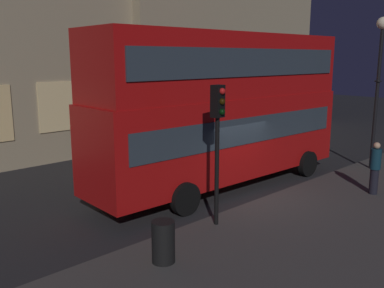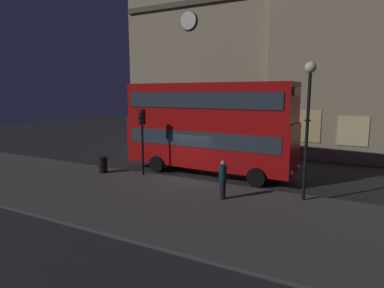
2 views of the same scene
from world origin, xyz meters
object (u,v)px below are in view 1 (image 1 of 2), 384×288
(double_decker_bus, at_px, (223,104))
(traffic_light_far_side, at_px, (307,87))
(street_lamp, at_px, (380,62))
(pedestrian, at_px, (375,167))
(traffic_light_near_kerb, at_px, (218,126))
(litter_bin, at_px, (163,242))

(double_decker_bus, height_order, traffic_light_far_side, double_decker_bus)
(street_lamp, bearing_deg, pedestrian, -154.96)
(traffic_light_far_side, bearing_deg, pedestrian, 45.80)
(traffic_light_near_kerb, relative_size, litter_bin, 3.98)
(traffic_light_far_side, xyz_separation_m, litter_bin, (-16.66, -6.70, -2.33))
(street_lamp, xyz_separation_m, pedestrian, (-3.30, -1.54, -3.43))
(traffic_light_far_side, bearing_deg, double_decker_bus, 20.04)
(traffic_light_far_side, height_order, litter_bin, traffic_light_far_side)
(pedestrian, height_order, litter_bin, pedestrian)
(pedestrian, relative_size, litter_bin, 1.84)
(double_decker_bus, relative_size, traffic_light_far_side, 2.61)
(street_lamp, height_order, pedestrian, street_lamp)
(double_decker_bus, distance_m, traffic_light_far_side, 11.74)
(litter_bin, bearing_deg, double_decker_bus, 30.32)
(double_decker_bus, xyz_separation_m, pedestrian, (2.82, -4.34, -2.02))
(pedestrian, bearing_deg, street_lamp, -142.52)
(traffic_light_near_kerb, distance_m, pedestrian, 6.36)
(pedestrian, bearing_deg, double_decker_bus, -44.55)
(traffic_light_near_kerb, distance_m, traffic_light_far_side, 15.41)
(double_decker_bus, xyz_separation_m, traffic_light_near_kerb, (-2.98, -2.52, -0.17))
(pedestrian, xyz_separation_m, litter_bin, (-8.29, 1.15, -0.44))
(traffic_light_near_kerb, xyz_separation_m, litter_bin, (-2.48, -0.68, -2.29))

